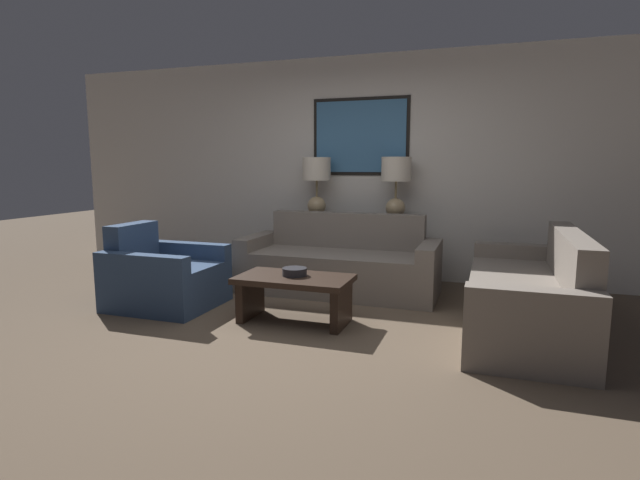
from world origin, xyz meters
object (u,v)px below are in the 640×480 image
object	(u,v)px
table_lamp_right	(396,180)
couch_by_back_wall	(340,265)
coffee_table	(294,289)
couch_by_side	(529,297)
table_lamp_left	(317,180)
console_table	(355,249)
armchair_near_back_wall	(164,278)
decorative_bowl	(295,272)

from	to	relation	value
table_lamp_right	couch_by_back_wall	world-z (taller)	table_lamp_right
coffee_table	couch_by_side	bearing A→B (deg)	12.03
couch_by_side	coffee_table	bearing A→B (deg)	-167.97
table_lamp_left	couch_by_side	size ratio (longest dim) A/B	0.34
console_table	couch_by_side	distance (m)	2.30
table_lamp_left	coffee_table	size ratio (longest dim) A/B	0.73
console_table	armchair_near_back_wall	world-z (taller)	armchair_near_back_wall
console_table	couch_by_side	world-z (taller)	couch_by_side
table_lamp_right	armchair_near_back_wall	distance (m)	2.74
table_lamp_left	decorative_bowl	size ratio (longest dim) A/B	3.34
couch_by_side	coffee_table	distance (m)	1.96
console_table	armchair_near_back_wall	bearing A→B (deg)	-130.48
table_lamp_left	armchair_near_back_wall	distance (m)	2.17
console_table	table_lamp_left	world-z (taller)	table_lamp_left
table_lamp_left	couch_by_back_wall	xyz separation A→B (m)	(0.48, -0.62, -0.90)
table_lamp_left	decorative_bowl	bearing A→B (deg)	-76.89
console_table	couch_by_side	bearing A→B (deg)	-36.44
console_table	armchair_near_back_wall	distance (m)	2.25
coffee_table	couch_by_back_wall	bearing A→B (deg)	86.76
coffee_table	decorative_bowl	bearing A→B (deg)	107.48
console_table	table_lamp_right	xyz separation A→B (m)	(0.48, 0.00, 0.82)
console_table	table_lamp_left	xyz separation A→B (m)	(-0.48, 0.00, 0.82)
decorative_bowl	table_lamp_right	bearing A→B (deg)	72.42
table_lamp_left	console_table	bearing A→B (deg)	0.00
decorative_bowl	armchair_near_back_wall	world-z (taller)	armchair_near_back_wall
coffee_table	table_lamp_left	bearing A→B (deg)	103.18
couch_by_back_wall	armchair_near_back_wall	xyz separation A→B (m)	(-1.46, -1.09, -0.01)
couch_by_back_wall	decorative_bowl	bearing A→B (deg)	-93.73
table_lamp_right	armchair_near_back_wall	bearing A→B (deg)	-138.60
couch_by_side	coffee_table	world-z (taller)	couch_by_side
console_table	couch_by_back_wall	xyz separation A→B (m)	(0.00, -0.62, -0.08)
table_lamp_right	coffee_table	bearing A→B (deg)	-107.10
console_table	coffee_table	world-z (taller)	console_table
couch_by_back_wall	decorative_bowl	xyz separation A→B (m)	(-0.07, -1.13, 0.16)
table_lamp_right	couch_by_side	distance (m)	2.13
couch_by_back_wall	couch_by_side	size ratio (longest dim) A/B	1.00
console_table	couch_by_back_wall	world-z (taller)	couch_by_back_wall
console_table	table_lamp_left	distance (m)	0.95
couch_by_side	armchair_near_back_wall	world-z (taller)	couch_by_side
table_lamp_left	table_lamp_right	world-z (taller)	same
console_table	coffee_table	distance (m)	1.78
table_lamp_left	couch_by_back_wall	bearing A→B (deg)	-52.32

